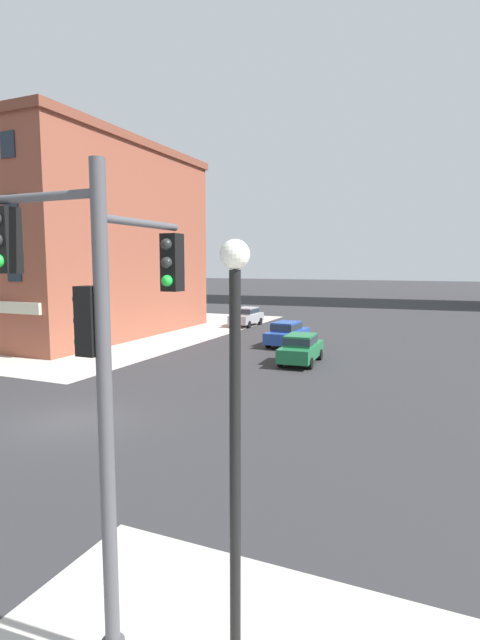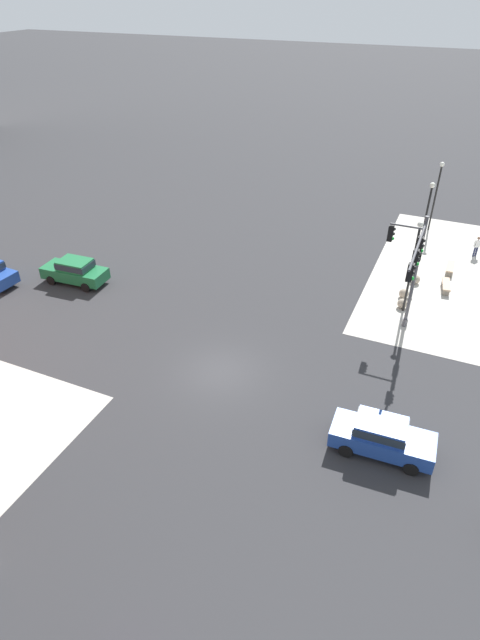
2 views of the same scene
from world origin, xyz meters
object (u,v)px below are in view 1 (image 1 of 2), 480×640
object	(u,v)px
traffic_signal_main	(40,327)
car_main_northbound_far	(287,333)
street_lamp_corner_near	(235,426)
car_main_southbound_near	(301,348)
car_cross_far	(246,316)

from	to	relation	value
traffic_signal_main	car_main_northbound_far	size ratio (longest dim) A/B	1.54
traffic_signal_main	car_main_northbound_far	world-z (taller)	traffic_signal_main
traffic_signal_main	car_main_northbound_far	xyz separation A→B (m)	(-4.94, 26.46, -3.84)
street_lamp_corner_near	car_main_southbound_near	world-z (taller)	street_lamp_corner_near
car_main_northbound_far	car_cross_far	distance (m)	11.23
car_cross_far	traffic_signal_main	bearing A→B (deg)	-71.65
traffic_signal_main	car_main_southbound_near	bearing A→B (deg)	96.38
car_main_northbound_far	car_cross_far	world-z (taller)	same
car_cross_far	car_main_northbound_far	bearing A→B (deg)	-52.71
car_main_southbound_near	traffic_signal_main	bearing A→B (deg)	-83.62
traffic_signal_main	car_main_southbound_near	distance (m)	21.57
car_main_northbound_far	street_lamp_corner_near	bearing A→B (deg)	-73.30
traffic_signal_main	street_lamp_corner_near	world-z (taller)	traffic_signal_main
street_lamp_corner_near	car_main_southbound_near	size ratio (longest dim) A/B	1.32
street_lamp_corner_near	car_cross_far	distance (m)	38.27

